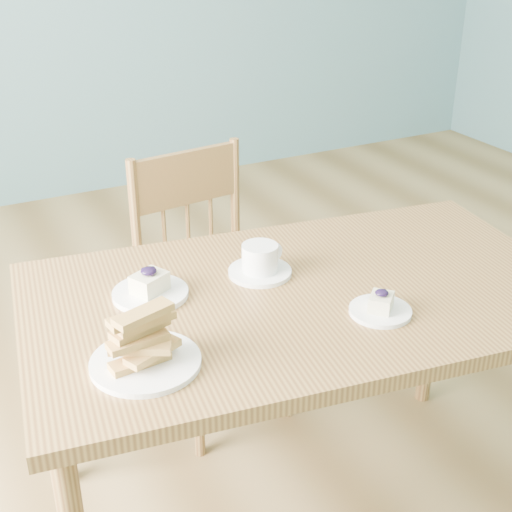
% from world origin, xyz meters
% --- Properties ---
extents(dining_table, '(1.39, 0.92, 0.70)m').
position_xyz_m(dining_table, '(-0.36, -0.15, 0.63)').
color(dining_table, olive).
rests_on(dining_table, ground).
extents(dining_chair, '(0.43, 0.41, 0.85)m').
position_xyz_m(dining_chair, '(-0.37, 0.39, 0.44)').
color(dining_chair, olive).
rests_on(dining_chair, ground).
extents(cheesecake_plate_near, '(0.14, 0.14, 0.06)m').
position_xyz_m(cheesecake_plate_near, '(-0.26, -0.31, 0.71)').
color(cheesecake_plate_near, white).
rests_on(cheesecake_plate_near, dining_table).
extents(cheesecake_plate_far, '(0.18, 0.18, 0.07)m').
position_xyz_m(cheesecake_plate_far, '(-0.69, -0.01, 0.71)').
color(cheesecake_plate_far, white).
rests_on(cheesecake_plate_far, dining_table).
extents(coffee_cup, '(0.16, 0.16, 0.08)m').
position_xyz_m(coffee_cup, '(-0.41, -0.02, 0.73)').
color(coffee_cup, white).
rests_on(coffee_cup, dining_table).
extents(biscotti_plate, '(0.22, 0.22, 0.13)m').
position_xyz_m(biscotti_plate, '(-0.79, -0.26, 0.74)').
color(biscotti_plate, white).
rests_on(biscotti_plate, dining_table).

